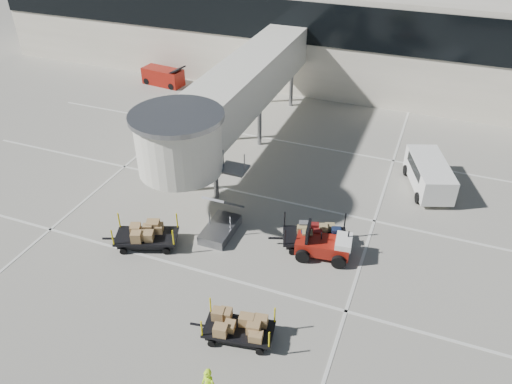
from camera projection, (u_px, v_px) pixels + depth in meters
ground at (202, 306)px, 22.04m from camera, size 140.00×140.00×0.00m
lane_markings at (262, 193)px, 29.46m from camera, size 40.00×30.00×0.02m
terminal at (350, 31)px, 43.05m from camera, size 64.00×12.11×15.20m
jet_bridge at (229, 99)px, 30.35m from camera, size 5.70×20.40×6.03m
baggage_tug at (324, 245)px, 24.51m from camera, size 2.82×1.99×1.75m
suitcase_cart at (313, 237)px, 25.17m from camera, size 4.02×2.55×1.55m
box_cart_near at (238, 328)px, 20.28m from camera, size 3.58×1.87×1.37m
box_cart_far at (144, 237)px, 25.11m from camera, size 3.86×2.55×1.50m
minivan at (429, 172)px, 29.46m from camera, size 3.29×4.94×1.74m
belt_loader at (163, 77)px, 43.31m from camera, size 3.97×1.90×1.85m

